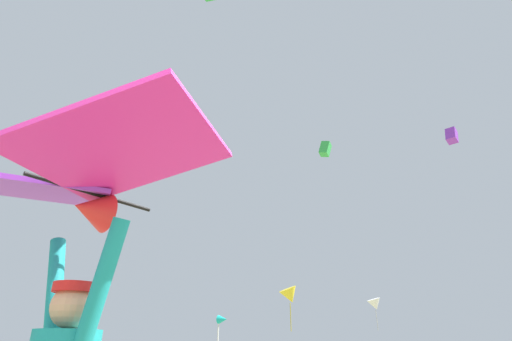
{
  "coord_description": "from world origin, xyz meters",
  "views": [
    {
      "loc": [
        1.6,
        -1.41,
        1.3
      ],
      "look_at": [
        -0.28,
        2.19,
        3.15
      ],
      "focal_mm": 27.23,
      "sensor_mm": 36.0,
      "label": 1
    }
  ],
  "objects_px": {
    "distant_kite_white_high_left": "(375,304)",
    "distant_kite_purple_mid_right": "(452,136)",
    "marker_flag": "(222,326)",
    "held_stunt_kite": "(81,180)",
    "distant_kite_green_overhead_distant": "(325,149)",
    "distant_kite_yellow_far_center": "(290,296)"
  },
  "relations": [
    {
      "from": "distant_kite_white_high_left",
      "to": "distant_kite_yellow_far_center",
      "type": "xyz_separation_m",
      "value": [
        -4.33,
        -7.04,
        0.18
      ]
    },
    {
      "from": "distant_kite_white_high_left",
      "to": "distant_kite_yellow_far_center",
      "type": "bearing_deg",
      "value": -121.62
    },
    {
      "from": "marker_flag",
      "to": "distant_kite_purple_mid_right",
      "type": "bearing_deg",
      "value": 56.83
    },
    {
      "from": "distant_kite_white_high_left",
      "to": "marker_flag",
      "type": "height_order",
      "value": "distant_kite_white_high_left"
    },
    {
      "from": "distant_kite_yellow_far_center",
      "to": "distant_kite_green_overhead_distant",
      "type": "xyz_separation_m",
      "value": [
        2.62,
        2.61,
        12.11
      ]
    },
    {
      "from": "distant_kite_purple_mid_right",
      "to": "distant_kite_green_overhead_distant",
      "type": "bearing_deg",
      "value": 140.23
    },
    {
      "from": "held_stunt_kite",
      "to": "distant_kite_yellow_far_center",
      "type": "height_order",
      "value": "distant_kite_yellow_far_center"
    },
    {
      "from": "held_stunt_kite",
      "to": "distant_kite_white_high_left",
      "type": "xyz_separation_m",
      "value": [
        -4.72,
        31.72,
        2.17
      ]
    },
    {
      "from": "distant_kite_white_high_left",
      "to": "distant_kite_purple_mid_right",
      "type": "height_order",
      "value": "distant_kite_purple_mid_right"
    },
    {
      "from": "held_stunt_kite",
      "to": "marker_flag",
      "type": "bearing_deg",
      "value": 117.14
    },
    {
      "from": "held_stunt_kite",
      "to": "distant_kite_purple_mid_right",
      "type": "height_order",
      "value": "distant_kite_purple_mid_right"
    },
    {
      "from": "distant_kite_green_overhead_distant",
      "to": "marker_flag",
      "type": "relative_size",
      "value": 0.67
    },
    {
      "from": "distant_kite_white_high_left",
      "to": "marker_flag",
      "type": "relative_size",
      "value": 1.18
    },
    {
      "from": "distant_kite_purple_mid_right",
      "to": "marker_flag",
      "type": "distance_m",
      "value": 16.42
    },
    {
      "from": "distant_kite_green_overhead_distant",
      "to": "marker_flag",
      "type": "height_order",
      "value": "distant_kite_green_overhead_distant"
    },
    {
      "from": "distant_kite_yellow_far_center",
      "to": "marker_flag",
      "type": "distance_m",
      "value": 16.98
    },
    {
      "from": "held_stunt_kite",
      "to": "distant_kite_white_high_left",
      "type": "distance_m",
      "value": 32.15
    },
    {
      "from": "distant_kite_purple_mid_right",
      "to": "distant_kite_green_overhead_distant",
      "type": "height_order",
      "value": "distant_kite_green_overhead_distant"
    },
    {
      "from": "distant_kite_yellow_far_center",
      "to": "distant_kite_purple_mid_right",
      "type": "xyz_separation_m",
      "value": [
        11.87,
        -5.08,
        7.1
      ]
    },
    {
      "from": "distant_kite_purple_mid_right",
      "to": "marker_flag",
      "type": "height_order",
      "value": "distant_kite_purple_mid_right"
    },
    {
      "from": "distant_kite_green_overhead_distant",
      "to": "marker_flag",
      "type": "bearing_deg",
      "value": -83.79
    },
    {
      "from": "distant_kite_white_high_left",
      "to": "marker_flag",
      "type": "bearing_deg",
      "value": -89.2
    }
  ]
}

